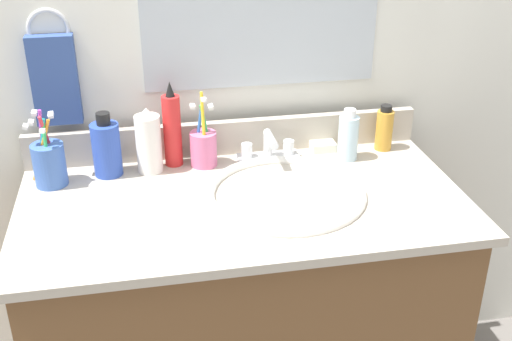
{
  "coord_description": "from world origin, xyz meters",
  "views": [
    {
      "loc": [
        -0.21,
        -1.26,
        1.45
      ],
      "look_at": [
        0.03,
        0.0,
        0.81
      ],
      "focal_mm": 44.74,
      "sensor_mm": 36.0,
      "label": 1
    }
  ],
  "objects": [
    {
      "name": "faucet",
      "position": [
        0.1,
        0.19,
        0.77
      ],
      "size": [
        0.16,
        0.1,
        0.08
      ],
      "color": "silver",
      "rests_on": "countertop"
    },
    {
      "name": "backsplash",
      "position": [
        0.0,
        0.25,
        0.78
      ],
      "size": [
        1.02,
        0.02,
        0.09
      ],
      "primitive_type": "cube",
      "color": "#B2A899",
      "rests_on": "countertop"
    },
    {
      "name": "cup_blue_plastic",
      "position": [
        -0.44,
        0.16,
        0.79
      ],
      "size": [
        0.08,
        0.08,
        0.19
      ],
      "color": "#3F66B7",
      "rests_on": "countertop"
    },
    {
      "name": "bottle_lotion_white",
      "position": [
        -0.2,
        0.19,
        0.82
      ],
      "size": [
        0.06,
        0.06,
        0.17
      ],
      "color": "white",
      "rests_on": "countertop"
    },
    {
      "name": "bottle_gel_clear",
      "position": [
        0.3,
        0.16,
        0.8
      ],
      "size": [
        0.05,
        0.05,
        0.14
      ],
      "color": "silver",
      "rests_on": "countertop"
    },
    {
      "name": "cup_pink",
      "position": [
        -0.07,
        0.2,
        0.79
      ],
      "size": [
        0.07,
        0.07,
        0.2
      ],
      "color": "#D16693",
      "rests_on": "countertop"
    },
    {
      "name": "bottle_spray_red",
      "position": [
        -0.14,
        0.21,
        0.84
      ],
      "size": [
        0.05,
        0.05,
        0.22
      ],
      "color": "red",
      "rests_on": "countertop"
    },
    {
      "name": "bottle_oil_amber",
      "position": [
        0.42,
        0.2,
        0.8
      ],
      "size": [
        0.04,
        0.04,
        0.12
      ],
      "color": "gold",
      "rests_on": "countertop"
    },
    {
      "name": "towel_ring",
      "position": [
        -0.41,
        0.29,
        1.08
      ],
      "size": [
        0.1,
        0.01,
        0.1
      ],
      "primitive_type": "torus",
      "rotation": [
        1.57,
        0.0,
        0.0
      ],
      "color": "silver"
    },
    {
      "name": "vanity_cabinet",
      "position": [
        0.0,
        0.0,
        0.36
      ],
      "size": [
        0.98,
        0.49,
        0.72
      ],
      "primitive_type": "cube",
      "color": "brown",
      "rests_on": "ground_plane"
    },
    {
      "name": "soap_bar",
      "position": [
        0.25,
        0.22,
        0.75
      ],
      "size": [
        0.06,
        0.04,
        0.02
      ],
      "primitive_type": "cube",
      "color": "white",
      "rests_on": "countertop"
    },
    {
      "name": "back_wall",
      "position": [
        0.0,
        0.32,
        0.65
      ],
      "size": [
        2.12,
        0.04,
        1.3
      ],
      "primitive_type": "cube",
      "color": "silver",
      "rests_on": "ground_plane"
    },
    {
      "name": "bottle_shampoo_blue",
      "position": [
        -0.3,
        0.19,
        0.81
      ],
      "size": [
        0.07,
        0.07,
        0.16
      ],
      "color": "#2D4CB2",
      "rests_on": "countertop"
    },
    {
      "name": "countertop",
      "position": [
        0.0,
        0.0,
        0.73
      ],
      "size": [
        1.02,
        0.53,
        0.02
      ],
      "primitive_type": "cube",
      "color": "#B2A899",
      "rests_on": "vanity_cabinet"
    },
    {
      "name": "sink_basin",
      "position": [
        0.1,
        -0.0,
        0.71
      ],
      "size": [
        0.38,
        0.38,
        0.11
      ],
      "color": "white",
      "rests_on": "countertop"
    },
    {
      "name": "hand_towel",
      "position": [
        -0.41,
        0.28,
        0.96
      ],
      "size": [
        0.11,
        0.04,
        0.22
      ],
      "primitive_type": "cube",
      "color": "#334C8C"
    }
  ]
}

